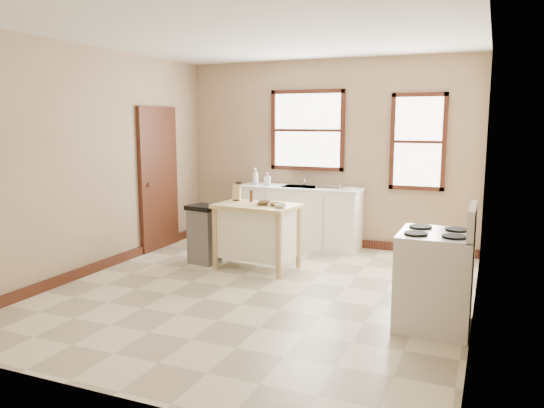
{
  "coord_description": "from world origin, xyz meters",
  "views": [
    {
      "loc": [
        2.35,
        -5.24,
        1.9
      ],
      "look_at": [
        -0.01,
        0.4,
        0.93
      ],
      "focal_mm": 35.0,
      "sensor_mm": 36.0,
      "label": 1
    }
  ],
  "objects": [
    {
      "name": "window_main",
      "position": [
        -0.3,
        2.48,
        1.75
      ],
      "size": [
        1.17,
        0.06,
        1.22
      ],
      "primitive_type": null,
      "color": "black",
      "rests_on": "wall_back"
    },
    {
      "name": "window_side",
      "position": [
        1.35,
        2.48,
        1.6
      ],
      "size": [
        0.77,
        0.06,
        1.37
      ],
      "primitive_type": null,
      "color": "black",
      "rests_on": "wall_back"
    },
    {
      "name": "wall_back",
      "position": [
        0.0,
        2.5,
        1.4
      ],
      "size": [
        4.5,
        0.04,
        2.8
      ],
      "primitive_type": "cube",
      "color": "tan",
      "rests_on": "ground"
    },
    {
      "name": "kitchen_island",
      "position": [
        -0.41,
        0.83,
        0.42
      ],
      "size": [
        1.09,
        0.75,
        0.84
      ],
      "primitive_type": null,
      "rotation": [
        0.0,
        0.0,
        -0.09
      ],
      "color": "#F4DF8F",
      "rests_on": "ground"
    },
    {
      "name": "gas_stove",
      "position": [
        1.91,
        -0.31,
        0.58
      ],
      "size": [
        0.72,
        0.72,
        1.16
      ],
      "primitive_type": null,
      "color": "silver",
      "rests_on": "ground"
    },
    {
      "name": "bowl_b",
      "position": [
        -0.15,
        0.81,
        0.86
      ],
      "size": [
        0.21,
        0.21,
        0.04
      ],
      "primitive_type": "imported",
      "rotation": [
        0.0,
        0.0,
        0.61
      ],
      "color": "brown",
      "rests_on": "kitchen_island"
    },
    {
      "name": "pepper_grinder",
      "position": [
        -0.57,
        1.01,
        0.92
      ],
      "size": [
        0.06,
        0.06,
        0.15
      ],
      "primitive_type": "cylinder",
      "rotation": [
        0.0,
        0.0,
        -0.5
      ],
      "color": "#482813",
      "rests_on": "kitchen_island"
    },
    {
      "name": "ceiling",
      "position": [
        0.0,
        0.0,
        2.8
      ],
      "size": [
        5.0,
        5.0,
        0.0
      ],
      "primitive_type": "plane",
      "rotation": [
        3.14,
        0.0,
        0.0
      ],
      "color": "white",
      "rests_on": "ground"
    },
    {
      "name": "trash_bin",
      "position": [
        -1.16,
        0.8,
        0.39
      ],
      "size": [
        0.45,
        0.4,
        0.79
      ],
      "primitive_type": null,
      "rotation": [
        0.0,
        0.0,
        -0.16
      ],
      "color": "#585957",
      "rests_on": "ground"
    },
    {
      "name": "faucet",
      "position": [
        -0.3,
        2.38,
        1.03
      ],
      "size": [
        0.03,
        0.03,
        0.22
      ],
      "primitive_type": "cylinder",
      "color": "silver",
      "rests_on": "sink_counter"
    },
    {
      "name": "wall_left",
      "position": [
        -2.25,
        0.0,
        1.4
      ],
      "size": [
        0.04,
        5.0,
        2.8
      ],
      "primitive_type": "cube",
      "color": "tan",
      "rests_on": "ground"
    },
    {
      "name": "door_left",
      "position": [
        -2.21,
        1.3,
        1.05
      ],
      "size": [
        0.06,
        0.9,
        2.1
      ],
      "primitive_type": "cube",
      "color": "black",
      "rests_on": "ground"
    },
    {
      "name": "bowl_a",
      "position": [
        -0.31,
        0.83,
        0.86
      ],
      "size": [
        0.23,
        0.23,
        0.05
      ],
      "primitive_type": "imported",
      "rotation": [
        0.0,
        0.0,
        0.27
      ],
      "color": "brown",
      "rests_on": "kitchen_island"
    },
    {
      "name": "soap_bottle_a",
      "position": [
        -1.04,
        2.19,
        1.05
      ],
      "size": [
        0.12,
        0.12,
        0.25
      ],
      "primitive_type": "imported",
      "rotation": [
        0.0,
        0.0,
        -0.22
      ],
      "color": "#B2B2B2",
      "rests_on": "sink_counter"
    },
    {
      "name": "soap_bottle_b",
      "position": [
        -0.81,
        2.11,
        1.02
      ],
      "size": [
        0.11,
        0.11,
        0.2
      ],
      "primitive_type": "imported",
      "rotation": [
        0.0,
        0.0,
        0.24
      ],
      "color": "#B2B2B2",
      "rests_on": "sink_counter"
    },
    {
      "name": "baseboard_back",
      "position": [
        0.0,
        2.47,
        0.06
      ],
      "size": [
        4.5,
        0.04,
        0.12
      ],
      "primitive_type": "cube",
      "color": "black",
      "rests_on": "ground"
    },
    {
      "name": "wall_right",
      "position": [
        2.25,
        0.0,
        1.4
      ],
      "size": [
        0.04,
        5.0,
        2.8
      ],
      "primitive_type": "cube",
      "color": "tan",
      "rests_on": "ground"
    },
    {
      "name": "knife_block",
      "position": [
        -0.78,
        1.03,
        0.94
      ],
      "size": [
        0.12,
        0.12,
        0.2
      ],
      "primitive_type": null,
      "rotation": [
        0.0,
        0.0,
        0.27
      ],
      "color": "tan",
      "rests_on": "kitchen_island"
    },
    {
      "name": "dish_rack",
      "position": [
        0.18,
        2.14,
        0.97
      ],
      "size": [
        0.41,
        0.33,
        0.09
      ],
      "primitive_type": null,
      "rotation": [
        0.0,
        0.0,
        -0.13
      ],
      "color": "silver",
      "rests_on": "sink_counter"
    },
    {
      "name": "sink_counter",
      "position": [
        -0.3,
        2.2,
        0.46
      ],
      "size": [
        1.86,
        0.62,
        0.92
      ],
      "primitive_type": null,
      "color": "white",
      "rests_on": "ground"
    },
    {
      "name": "baseboard_left",
      "position": [
        -2.22,
        0.0,
        0.06
      ],
      "size": [
        0.04,
        5.0,
        0.12
      ],
      "primitive_type": "cube",
      "color": "black",
      "rests_on": "ground"
    },
    {
      "name": "floor",
      "position": [
        0.0,
        0.0,
        0.0
      ],
      "size": [
        5.0,
        5.0,
        0.0
      ],
      "primitive_type": "plane",
      "color": "beige",
      "rests_on": "ground"
    },
    {
      "name": "bowl_c",
      "position": [
        -0.03,
        0.7,
        0.87
      ],
      "size": [
        0.18,
        0.18,
        0.05
      ],
      "primitive_type": "imported",
      "rotation": [
        0.0,
        0.0,
        0.21
      ],
      "color": "silver",
      "rests_on": "kitchen_island"
    }
  ]
}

